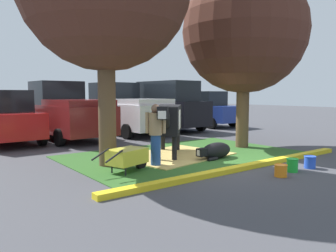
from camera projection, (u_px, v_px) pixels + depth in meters
name	position (u px, v px, depth m)	size (l,w,h in m)	color
ground_plane	(219.00, 164.00, 9.01)	(80.00, 80.00, 0.00)	#424247
grass_island	(184.00, 155.00, 10.31)	(7.00, 4.53, 0.02)	#2D5B23
curb_yellow	(246.00, 167.00, 8.39)	(8.20, 0.24, 0.12)	yellow
hay_bedding	(174.00, 155.00, 10.11)	(3.20, 2.40, 0.04)	tan
shade_tree_right	(244.00, 31.00, 11.40)	(4.25, 4.25, 6.16)	brown
cow_holstein	(168.00, 120.00, 10.01)	(2.38, 2.58, 1.57)	black
calf_lying	(216.00, 151.00, 9.69)	(1.31, 0.54, 0.48)	black
person_handler	(156.00, 133.00, 8.62)	(0.41, 0.39, 1.63)	#23478C
wheelbarrow	(128.00, 157.00, 8.01)	(1.61, 0.91, 0.63)	gold
bucket_orange	(281.00, 170.00, 7.62)	(0.30, 0.30, 0.28)	orange
bucket_green	(292.00, 165.00, 8.09)	(0.29, 0.29, 0.33)	green
bucket_blue	(310.00, 162.00, 8.49)	(0.30, 0.30, 0.31)	blue
sedan_red	(4.00, 118.00, 12.63)	(2.17, 4.47, 2.02)	red
pickup_truck_maroon	(65.00, 112.00, 14.01)	(2.40, 5.48, 2.42)	maroon
pickup_truck_black	(123.00, 110.00, 15.88)	(2.40, 5.48, 2.42)	silver
suv_black	(167.00, 106.00, 17.27)	(2.28, 4.68, 2.52)	black
sedan_blue	(204.00, 109.00, 19.48)	(2.17, 4.47, 2.02)	navy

